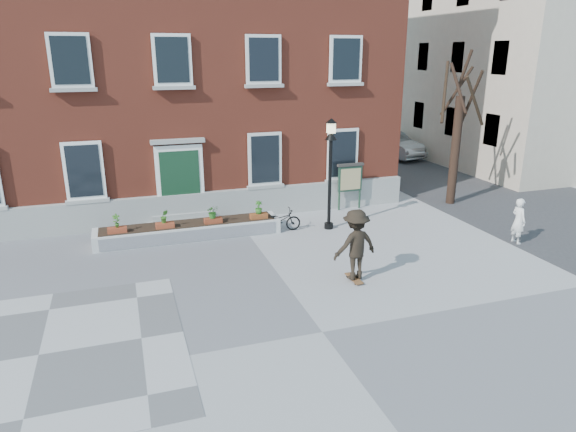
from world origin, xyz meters
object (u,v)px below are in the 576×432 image
object	(u,v)px
parked_car	(389,144)
skateboarder	(355,245)
notice_board	(350,179)
bystander	(518,221)
bicycle	(279,220)
lamp_post	(330,159)

from	to	relation	value
parked_car	skateboarder	distance (m)	18.17
notice_board	skateboarder	distance (m)	6.83
bystander	notice_board	size ratio (longest dim) A/B	0.82
notice_board	bicycle	bearing A→B (deg)	-154.07
bystander	notice_board	xyz separation A→B (m)	(-3.65, 5.25, 0.50)
bicycle	parked_car	distance (m)	15.01
bystander	lamp_post	world-z (taller)	lamp_post
lamp_post	skateboarder	bearing A→B (deg)	-103.47
lamp_post	skateboarder	size ratio (longest dim) A/B	1.91
bicycle	parked_car	size ratio (longest dim) A/B	0.32
skateboarder	bicycle	bearing A→B (deg)	99.41
notice_board	bystander	bearing A→B (deg)	-55.23
bicycle	notice_board	world-z (taller)	notice_board
parked_car	bystander	distance (m)	14.78
notice_board	skateboarder	size ratio (longest dim) A/B	0.91
bicycle	skateboarder	xyz separation A→B (m)	(0.76, -4.56, 0.66)
notice_board	skateboarder	bearing A→B (deg)	-113.62
bicycle	notice_board	bearing A→B (deg)	-61.23
bicycle	skateboarder	distance (m)	4.67
bystander	lamp_post	xyz separation A→B (m)	(-5.35, 3.31, 1.77)
bicycle	lamp_post	distance (m)	2.79
bystander	skateboarder	xyz separation A→B (m)	(-6.38, -1.00, 0.30)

